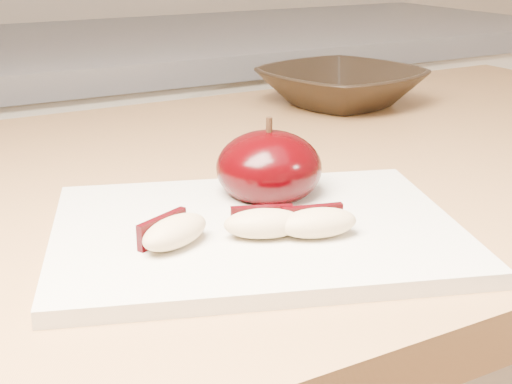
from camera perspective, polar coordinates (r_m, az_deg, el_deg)
cutting_board at (r=0.53m, az=-0.00°, el=-3.16°), size 0.35×0.30×0.01m
apple_half at (r=0.58m, az=1.04°, el=1.95°), size 0.11×0.11×0.07m
apple_wedge_a at (r=0.49m, az=-6.61°, el=-3.16°), size 0.06×0.05×0.02m
apple_wedge_b at (r=0.50m, az=0.62°, el=-2.49°), size 0.06×0.05×0.02m
apple_wedge_c at (r=0.50m, az=4.91°, el=-2.43°), size 0.06×0.04×0.02m
bowl at (r=0.96m, az=6.80°, el=8.36°), size 0.24×0.24×0.05m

